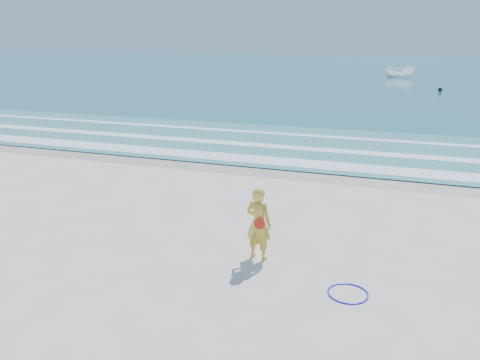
% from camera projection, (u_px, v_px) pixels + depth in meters
% --- Properties ---
extents(ground, '(400.00, 400.00, 0.00)m').
position_uv_depth(ground, '(171.00, 263.00, 11.26)').
color(ground, silver).
rests_on(ground, ground).
extents(wet_sand, '(400.00, 2.40, 0.00)m').
position_uv_depth(wet_sand, '(271.00, 170.00, 19.40)').
color(wet_sand, '#B2A893').
rests_on(wet_sand, ground).
extents(ocean, '(400.00, 190.00, 0.04)m').
position_uv_depth(ocean, '(385.00, 64.00, 106.24)').
color(ocean, '#19727F').
rests_on(ocean, ground).
extents(shallow, '(400.00, 10.00, 0.01)m').
position_uv_depth(shallow, '(297.00, 144.00, 23.91)').
color(shallow, '#59B7AD').
rests_on(shallow, ocean).
extents(foam_near, '(400.00, 1.40, 0.01)m').
position_uv_depth(foam_near, '(279.00, 161.00, 20.56)').
color(foam_near, white).
rests_on(foam_near, shallow).
extents(foam_mid, '(400.00, 0.90, 0.01)m').
position_uv_depth(foam_mid, '(294.00, 148.00, 23.18)').
color(foam_mid, white).
rests_on(foam_mid, shallow).
extents(foam_far, '(400.00, 0.60, 0.01)m').
position_uv_depth(foam_far, '(307.00, 135.00, 26.17)').
color(foam_far, white).
rests_on(foam_far, shallow).
extents(hoop, '(1.10, 1.10, 0.03)m').
position_uv_depth(hoop, '(348.00, 293.00, 9.88)').
color(hoop, '#0D14F7').
rests_on(hoop, ground).
extents(boat, '(4.61, 2.30, 1.70)m').
position_uv_depth(boat, '(400.00, 72.00, 67.04)').
color(boat, white).
rests_on(boat, ocean).
extents(buoy, '(0.44, 0.44, 0.44)m').
position_uv_depth(buoy, '(440.00, 90.00, 48.62)').
color(buoy, black).
rests_on(buoy, ocean).
extents(woman, '(0.75, 0.57, 1.83)m').
position_uv_depth(woman, '(259.00, 224.00, 11.25)').
color(woman, gold).
rests_on(woman, ground).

